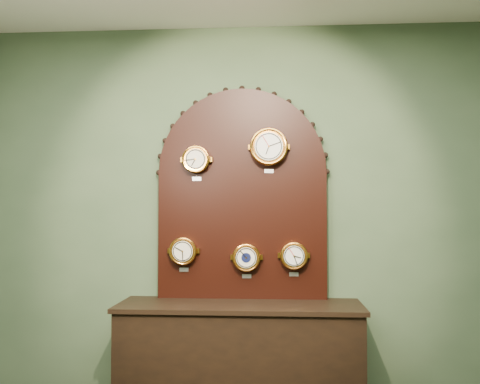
# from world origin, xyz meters

# --- Properties ---
(wall_back) EXTENTS (4.00, 0.00, 4.00)m
(wall_back) POSITION_xyz_m (0.00, 2.50, 1.40)
(wall_back) COLOR #42583C
(wall_back) RESTS_ON ground
(shop_counter) EXTENTS (1.60, 0.50, 0.80)m
(shop_counter) POSITION_xyz_m (0.00, 2.23, 0.40)
(shop_counter) COLOR black
(shop_counter) RESTS_ON ground_plane
(display_board) EXTENTS (1.26, 0.06, 1.53)m
(display_board) POSITION_xyz_m (0.00, 2.45, 1.63)
(display_board) COLOR black
(display_board) RESTS_ON shop_counter
(roman_clock) EXTENTS (0.20, 0.08, 0.25)m
(roman_clock) POSITION_xyz_m (-0.32, 2.38, 1.82)
(roman_clock) COLOR orange
(roman_clock) RESTS_ON display_board
(arabic_clock) EXTENTS (0.27, 0.08, 0.32)m
(arabic_clock) POSITION_xyz_m (0.19, 2.38, 1.90)
(arabic_clock) COLOR orange
(arabic_clock) RESTS_ON display_board
(hygrometer) EXTENTS (0.20, 0.08, 0.25)m
(hygrometer) POSITION_xyz_m (-0.41, 2.38, 1.17)
(hygrometer) COLOR orange
(hygrometer) RESTS_ON display_board
(barometer) EXTENTS (0.20, 0.08, 0.25)m
(barometer) POSITION_xyz_m (0.04, 2.38, 1.13)
(barometer) COLOR orange
(barometer) RESTS_ON display_board
(tide_clock) EXTENTS (0.19, 0.08, 0.24)m
(tide_clock) POSITION_xyz_m (0.37, 2.38, 1.14)
(tide_clock) COLOR orange
(tide_clock) RESTS_ON display_board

